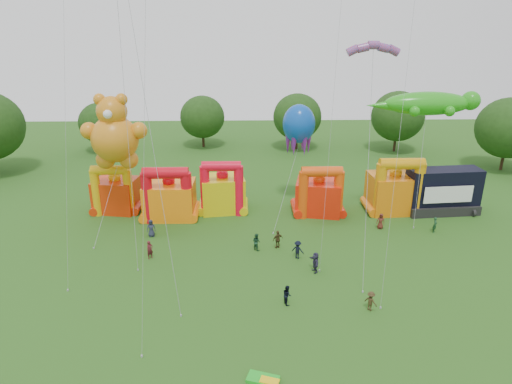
{
  "coord_description": "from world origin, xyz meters",
  "views": [
    {
      "loc": [
        -0.94,
        -21.11,
        21.45
      ],
      "look_at": [
        0.04,
        18.0,
        6.49
      ],
      "focal_mm": 32.0,
      "sensor_mm": 36.0,
      "label": 1
    }
  ],
  "objects_px": {
    "stage_trailer": "(443,191)",
    "teddy_bear_kite": "(112,154)",
    "bouncy_castle_0": "(116,193)",
    "octopus_kite": "(290,172)",
    "bouncy_castle_2": "(223,191)",
    "spectator_4": "(278,239)",
    "spectator_0": "(151,228)",
    "gecko_kite": "(424,134)"
  },
  "relations": [
    {
      "from": "stage_trailer",
      "to": "teddy_bear_kite",
      "type": "xyz_separation_m",
      "value": [
        -36.98,
        -2.51,
        5.48
      ]
    },
    {
      "from": "bouncy_castle_0",
      "to": "octopus_kite",
      "type": "height_order",
      "value": "octopus_kite"
    },
    {
      "from": "bouncy_castle_0",
      "to": "teddy_bear_kite",
      "type": "bearing_deg",
      "value": -71.49
    },
    {
      "from": "bouncy_castle_0",
      "to": "stage_trailer",
      "type": "bearing_deg",
      "value": -1.76
    },
    {
      "from": "bouncy_castle_0",
      "to": "bouncy_castle_2",
      "type": "height_order",
      "value": "bouncy_castle_2"
    },
    {
      "from": "bouncy_castle_2",
      "to": "spectator_4",
      "type": "relative_size",
      "value": 3.45
    },
    {
      "from": "stage_trailer",
      "to": "spectator_0",
      "type": "bearing_deg",
      "value": -170.13
    },
    {
      "from": "bouncy_castle_0",
      "to": "bouncy_castle_2",
      "type": "bearing_deg",
      "value": -1.23
    },
    {
      "from": "gecko_kite",
      "to": "spectator_0",
      "type": "relative_size",
      "value": 7.61
    },
    {
      "from": "octopus_kite",
      "to": "spectator_4",
      "type": "bearing_deg",
      "value": -102.07
    },
    {
      "from": "gecko_kite",
      "to": "spectator_4",
      "type": "relative_size",
      "value": 7.58
    },
    {
      "from": "teddy_bear_kite",
      "to": "spectator_4",
      "type": "distance_m",
      "value": 19.55
    },
    {
      "from": "bouncy_castle_2",
      "to": "spectator_4",
      "type": "height_order",
      "value": "bouncy_castle_2"
    },
    {
      "from": "stage_trailer",
      "to": "gecko_kite",
      "type": "bearing_deg",
      "value": -159.52
    },
    {
      "from": "octopus_kite",
      "to": "stage_trailer",
      "type": "bearing_deg",
      "value": -0.72
    },
    {
      "from": "teddy_bear_kite",
      "to": "gecko_kite",
      "type": "height_order",
      "value": "teddy_bear_kite"
    },
    {
      "from": "bouncy_castle_0",
      "to": "stage_trailer",
      "type": "height_order",
      "value": "bouncy_castle_0"
    },
    {
      "from": "teddy_bear_kite",
      "to": "spectator_0",
      "type": "xyz_separation_m",
      "value": [
        4.11,
        -3.22,
        -7.11
      ]
    },
    {
      "from": "bouncy_castle_0",
      "to": "teddy_bear_kite",
      "type": "height_order",
      "value": "teddy_bear_kite"
    },
    {
      "from": "bouncy_castle_0",
      "to": "teddy_bear_kite",
      "type": "relative_size",
      "value": 0.42
    },
    {
      "from": "teddy_bear_kite",
      "to": "spectator_0",
      "type": "relative_size",
      "value": 7.65
    },
    {
      "from": "bouncy_castle_2",
      "to": "stage_trailer",
      "type": "distance_m",
      "value": 25.68
    },
    {
      "from": "bouncy_castle_2",
      "to": "gecko_kite",
      "type": "bearing_deg",
      "value": -5.9
    },
    {
      "from": "teddy_bear_kite",
      "to": "spectator_4",
      "type": "bearing_deg",
      "value": -19.63
    },
    {
      "from": "bouncy_castle_0",
      "to": "spectator_0",
      "type": "height_order",
      "value": "bouncy_castle_0"
    },
    {
      "from": "octopus_kite",
      "to": "spectator_0",
      "type": "height_order",
      "value": "octopus_kite"
    },
    {
      "from": "octopus_kite",
      "to": "bouncy_castle_0",
      "type": "bearing_deg",
      "value": 177.32
    },
    {
      "from": "stage_trailer",
      "to": "teddy_bear_kite",
      "type": "height_order",
      "value": "teddy_bear_kite"
    },
    {
      "from": "teddy_bear_kite",
      "to": "octopus_kite",
      "type": "distance_m",
      "value": 19.48
    },
    {
      "from": "gecko_kite",
      "to": "octopus_kite",
      "type": "height_order",
      "value": "gecko_kite"
    },
    {
      "from": "gecko_kite",
      "to": "spectator_0",
      "type": "distance_m",
      "value": 30.82
    },
    {
      "from": "gecko_kite",
      "to": "bouncy_castle_0",
      "type": "bearing_deg",
      "value": 175.79
    },
    {
      "from": "bouncy_castle_0",
      "to": "spectator_4",
      "type": "height_order",
      "value": "bouncy_castle_0"
    },
    {
      "from": "bouncy_castle_2",
      "to": "spectator_4",
      "type": "xyz_separation_m",
      "value": [
        5.84,
        -9.53,
        -1.53
      ]
    },
    {
      "from": "spectator_4",
      "to": "teddy_bear_kite",
      "type": "bearing_deg",
      "value": -45.15
    },
    {
      "from": "stage_trailer",
      "to": "gecko_kite",
      "type": "xyz_separation_m",
      "value": [
        -3.66,
        -1.37,
        7.18
      ]
    },
    {
      "from": "teddy_bear_kite",
      "to": "stage_trailer",
      "type": "bearing_deg",
      "value": 3.88
    },
    {
      "from": "octopus_kite",
      "to": "spectator_4",
      "type": "relative_size",
      "value": 6.49
    },
    {
      "from": "stage_trailer",
      "to": "spectator_0",
      "type": "distance_m",
      "value": 33.41
    },
    {
      "from": "bouncy_castle_0",
      "to": "teddy_bear_kite",
      "type": "distance_m",
      "value": 6.94
    },
    {
      "from": "spectator_0",
      "to": "bouncy_castle_2",
      "type": "bearing_deg",
      "value": 25.44
    },
    {
      "from": "bouncy_castle_0",
      "to": "gecko_kite",
      "type": "relative_size",
      "value": 0.42
    }
  ]
}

